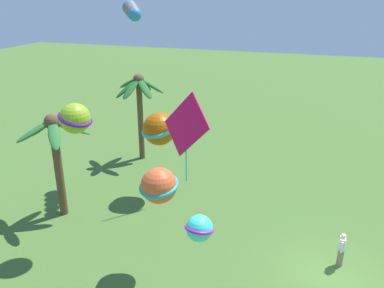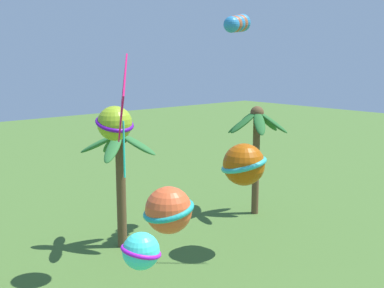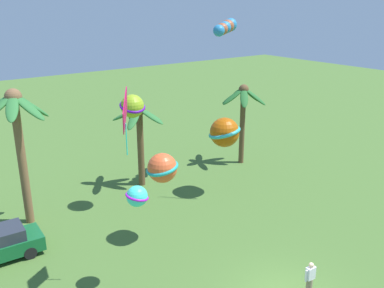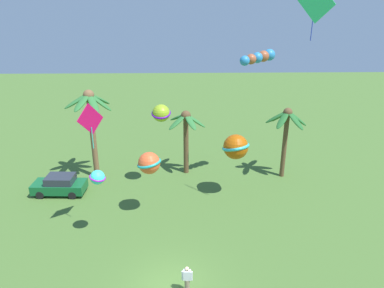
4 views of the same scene
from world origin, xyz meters
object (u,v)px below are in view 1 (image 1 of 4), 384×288
spectator_0 (341,249)px  kite_tube_0 (132,10)px  kite_ball_6 (159,129)px  kite_ball_5 (75,118)px  kite_ball_1 (199,228)px  kite_diamond_4 (186,126)px  palm_tree_2 (139,96)px  palm_tree_0 (55,142)px  kite_ball_2 (159,186)px

spectator_0 → kite_tube_0: bearing=65.8°
kite_ball_6 → kite_ball_5: bearing=164.1°
kite_ball_1 → kite_ball_6: size_ratio=0.41×
kite_diamond_4 → kite_tube_0: bearing=32.0°
spectator_0 → kite_diamond_4: bearing=135.8°
palm_tree_2 → kite_ball_1: bearing=-148.4°
palm_tree_0 → palm_tree_2: 8.08m
palm_tree_0 → kite_ball_1: (-5.24, -9.03, 0.09)m
kite_ball_5 → kite_ball_6: 5.97m
kite_tube_0 → kite_diamond_4: size_ratio=1.00×
kite_tube_0 → spectator_0: bearing=-114.2°
kite_tube_0 → kite_diamond_4: kite_tube_0 is taller
spectator_0 → kite_ball_2: 8.26m
kite_diamond_4 → kite_ball_5: kite_diamond_4 is taller
palm_tree_2 → kite_diamond_4: 15.79m
palm_tree_2 → kite_diamond_4: (-13.39, -7.79, 3.05)m
kite_ball_1 → kite_diamond_4: 3.42m
spectator_0 → kite_ball_2: size_ratio=0.79×
palm_tree_0 → kite_diamond_4: kite_diamond_4 is taller
kite_ball_1 → kite_tube_0: bearing=33.8°
kite_ball_2 → kite_ball_5: size_ratio=1.37×
palm_tree_2 → palm_tree_0: bearing=173.8°
kite_ball_5 → kite_ball_2: bearing=-99.1°
kite_ball_6 → palm_tree_2: bearing=36.0°
palm_tree_2 → kite_ball_2: (-10.47, -5.66, -0.61)m
kite_ball_6 → kite_ball_1: bearing=-150.8°
palm_tree_0 → kite_ball_6: bearing=-49.2°
spectator_0 → kite_ball_2: kite_ball_2 is taller
palm_tree_0 → kite_diamond_4: size_ratio=2.01×
kite_ball_2 → kite_diamond_4: size_ratio=0.74×
kite_tube_0 → palm_tree_0: bearing=158.7°
kite_tube_0 → kite_ball_6: kite_tube_0 is taller
kite_ball_2 → kite_ball_6: bearing=21.9°
palm_tree_2 → kite_ball_2: palm_tree_2 is taller
kite_tube_0 → kite_diamond_4: (-10.60, -6.63, -2.46)m
spectator_0 → kite_ball_1: kite_ball_1 is taller
palm_tree_2 → spectator_0: (-8.09, -12.94, -3.68)m
spectator_0 → kite_ball_6: bearing=69.5°
kite_ball_2 → kite_ball_6: (6.00, 2.41, 0.11)m
palm_tree_2 → kite_ball_5: size_ratio=4.03×
palm_tree_2 → kite_tube_0: size_ratio=2.16×
palm_tree_2 → kite_ball_6: (-4.47, -3.25, -0.50)m
spectator_0 → palm_tree_2: bearing=58.0°
palm_tree_0 → kite_ball_1: palm_tree_0 is taller
kite_diamond_4 → kite_ball_1: bearing=-69.3°
kite_ball_5 → kite_ball_6: bearing=-15.9°
spectator_0 → kite_diamond_4: kite_diamond_4 is taller
palm_tree_2 → kite_ball_1: palm_tree_2 is taller
kite_diamond_4 → kite_ball_6: bearing=27.0°
kite_ball_5 → kite_ball_1: bearing=-117.9°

